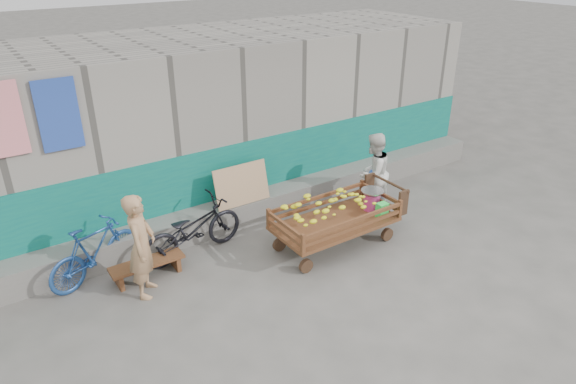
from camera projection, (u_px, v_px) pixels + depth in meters
ground at (302, 295)px, 7.30m from camera, size 80.00×80.00×0.00m
building_wall at (179, 123)px, 9.68m from camera, size 12.00×3.50×3.00m
banana_cart at (334, 212)px, 8.21m from camera, size 2.20×1.01×0.94m
bench at (147, 266)px, 7.62m from camera, size 1.09×0.33×0.27m
vendor_man at (142, 246)px, 7.03m from camera, size 0.62×0.68×1.56m
woman at (373, 173)px, 9.32m from camera, size 0.85×0.73×1.50m
child at (373, 191)px, 9.45m from camera, size 0.48×0.41×0.82m
bicycle_dark at (193, 229)px, 8.07m from camera, size 1.81×0.82×0.92m
bicycle_blue at (95, 251)px, 7.49m from camera, size 1.58×0.94×0.92m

